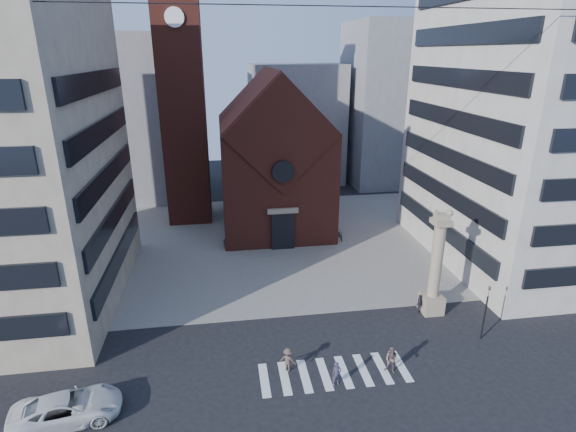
% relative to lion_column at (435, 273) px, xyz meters
% --- Properties ---
extents(ground, '(120.00, 120.00, 0.00)m').
position_rel_lion_column_xyz_m(ground, '(-10.01, -3.00, -3.46)').
color(ground, black).
rests_on(ground, ground).
extents(piazza, '(46.00, 30.00, 0.05)m').
position_rel_lion_column_xyz_m(piazza, '(-10.01, 16.00, -3.43)').
color(piazza, gray).
rests_on(piazza, ground).
extents(zebra_crossing, '(10.20, 3.20, 0.01)m').
position_rel_lion_column_xyz_m(zebra_crossing, '(-9.46, -6.00, -3.45)').
color(zebra_crossing, white).
rests_on(zebra_crossing, ground).
extents(church, '(12.00, 16.65, 18.00)m').
position_rel_lion_column_xyz_m(church, '(-10.01, 22.04, 4.53)').
color(church, maroon).
rests_on(church, ground).
extents(campanile, '(5.50, 5.50, 31.20)m').
position_rel_lion_column_xyz_m(campanile, '(-20.01, 25.00, 12.28)').
color(campanile, maroon).
rests_on(campanile, ground).
extents(building_right, '(18.00, 22.00, 32.00)m').
position_rel_lion_column_xyz_m(building_right, '(13.99, 9.00, 12.54)').
color(building_right, beige).
rests_on(building_right, ground).
extents(bg_block_left, '(16.00, 14.00, 22.00)m').
position_rel_lion_column_xyz_m(bg_block_left, '(-30.01, 37.00, 7.54)').
color(bg_block_left, gray).
rests_on(bg_block_left, ground).
extents(bg_block_mid, '(14.00, 12.00, 18.00)m').
position_rel_lion_column_xyz_m(bg_block_mid, '(-4.01, 42.00, 5.54)').
color(bg_block_mid, gray).
rests_on(bg_block_mid, ground).
extents(bg_block_right, '(16.00, 14.00, 24.00)m').
position_rel_lion_column_xyz_m(bg_block_right, '(11.99, 39.00, 8.54)').
color(bg_block_right, gray).
rests_on(bg_block_right, ground).
extents(lion_column, '(1.63, 1.60, 8.68)m').
position_rel_lion_column_xyz_m(lion_column, '(0.00, 0.00, 0.00)').
color(lion_column, gray).
rests_on(lion_column, ground).
extents(traffic_light, '(0.13, 0.16, 4.30)m').
position_rel_lion_column_xyz_m(traffic_light, '(1.99, -4.00, -1.17)').
color(traffic_light, black).
rests_on(traffic_light, ground).
extents(white_car, '(6.28, 3.79, 1.63)m').
position_rel_lion_column_xyz_m(white_car, '(-25.29, -7.63, -2.64)').
color(white_car, silver).
rests_on(white_car, ground).
extents(pedestrian_0, '(0.65, 0.48, 1.64)m').
position_rel_lion_column_xyz_m(pedestrian_0, '(-9.60, -7.08, -2.64)').
color(pedestrian_0, '#373448').
rests_on(pedestrian_0, ground).
extents(pedestrian_1, '(1.17, 1.12, 1.90)m').
position_rel_lion_column_xyz_m(pedestrian_1, '(-5.80, -6.49, -2.51)').
color(pedestrian_1, '#655551').
rests_on(pedestrian_1, ground).
extents(pedestrian_2, '(0.64, 1.00, 1.59)m').
position_rel_lion_column_xyz_m(pedestrian_2, '(-1.01, 0.00, -2.66)').
color(pedestrian_2, '#27272F').
rests_on(pedestrian_2, ground).
extents(pedestrian_3, '(1.24, 1.08, 1.67)m').
position_rel_lion_column_xyz_m(pedestrian_3, '(-12.39, -5.28, -2.62)').
color(pedestrian_3, '#4C3C33').
rests_on(pedestrian_3, ground).
extents(scooter_0, '(0.65, 1.80, 0.94)m').
position_rel_lion_column_xyz_m(scooter_0, '(-16.07, 15.31, -2.94)').
color(scooter_0, black).
rests_on(scooter_0, piazza).
extents(scooter_1, '(0.52, 1.75, 1.04)m').
position_rel_lion_column_xyz_m(scooter_1, '(-14.26, 15.31, -2.88)').
color(scooter_1, black).
rests_on(scooter_1, piazza).
extents(scooter_2, '(0.65, 1.80, 0.94)m').
position_rel_lion_column_xyz_m(scooter_2, '(-12.45, 15.31, -2.94)').
color(scooter_2, black).
rests_on(scooter_2, piazza).
extents(scooter_3, '(0.52, 1.75, 1.04)m').
position_rel_lion_column_xyz_m(scooter_3, '(-10.64, 15.31, -2.88)').
color(scooter_3, black).
rests_on(scooter_3, piazza).
extents(scooter_4, '(0.65, 1.80, 0.94)m').
position_rel_lion_column_xyz_m(scooter_4, '(-8.83, 15.31, -2.94)').
color(scooter_4, black).
rests_on(scooter_4, piazza).
extents(scooter_5, '(0.52, 1.75, 1.04)m').
position_rel_lion_column_xyz_m(scooter_5, '(-7.02, 15.31, -2.88)').
color(scooter_5, black).
rests_on(scooter_5, piazza).
extents(scooter_6, '(0.65, 1.80, 0.94)m').
position_rel_lion_column_xyz_m(scooter_6, '(-5.21, 15.31, -2.94)').
color(scooter_6, black).
rests_on(scooter_6, piazza).
extents(scooter_7, '(0.52, 1.75, 1.04)m').
position_rel_lion_column_xyz_m(scooter_7, '(-3.40, 15.31, -2.88)').
color(scooter_7, black).
rests_on(scooter_7, piazza).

